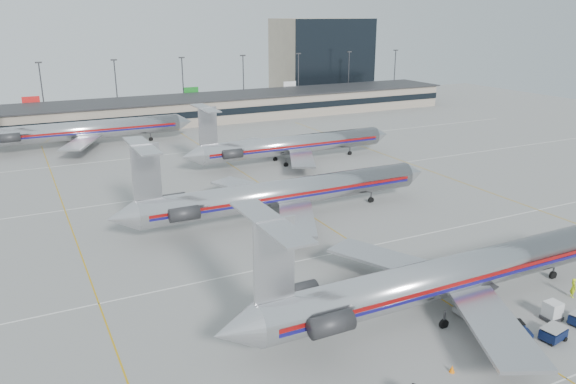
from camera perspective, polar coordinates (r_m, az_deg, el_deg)
ground at (r=60.24m, az=12.76°, el=-8.92°), size 260.00×260.00×0.00m
apron_markings at (r=67.44m, az=7.42°, el=-5.63°), size 160.00×0.15×0.02m
terminal at (r=145.28m, az=-12.35°, el=8.01°), size 162.00×17.00×6.25m
light_mast_row at (r=158.04m, az=-13.81°, el=10.65°), size 163.60×0.40×15.28m
distant_building at (r=195.50m, az=3.37°, el=13.53°), size 30.00×20.00×25.00m
jet_foreground at (r=54.04m, az=15.74°, el=-8.22°), size 46.51×27.38×12.17m
jet_second_row at (r=75.19m, az=-0.86°, el=-0.12°), size 46.67×27.48×12.22m
jet_third_row at (r=104.07m, az=0.18°, el=4.82°), size 42.46×26.11×11.61m
jet_back_row at (r=123.69m, az=-20.29°, el=5.90°), size 45.51×28.00×12.45m
tug_center at (r=52.51m, az=22.16°, el=-13.02°), size 2.61×1.99×1.90m
cart_inner at (r=53.96m, az=25.36°, el=-12.85°), size 2.38×1.83×1.23m
uld_container at (r=57.07m, az=25.27°, el=-10.87°), size 1.68×1.41×1.75m
belt_loader at (r=55.86m, az=18.38°, el=-10.94°), size 4.39×1.39×2.32m
ramp_worker_near at (r=62.15m, az=26.99°, el=-8.66°), size 0.74×0.85×1.97m
ramp_worker_far at (r=57.67m, az=25.53°, el=-10.74°), size 0.77×0.62×1.52m
cone_left at (r=47.22m, az=16.33°, el=-16.86°), size 0.53×0.53×0.61m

